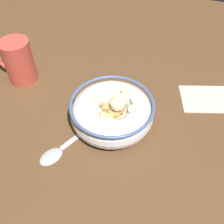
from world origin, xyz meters
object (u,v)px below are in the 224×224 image
object	(u,v)px
folded_napkin	(213,99)
spoon	(58,150)
cereal_bowl	(112,112)
coffee_mug	(18,61)

from	to	relation	value
folded_napkin	spoon	bearing A→B (deg)	41.60
folded_napkin	cereal_bowl	bearing A→B (deg)	35.05
coffee_mug	folded_napkin	distance (cm)	43.71
spoon	folded_napkin	bearing A→B (deg)	-138.40
cereal_bowl	coffee_mug	distance (cm)	24.89
spoon	coffee_mug	size ratio (longest dim) A/B	1.38
cereal_bowl	spoon	size ratio (longest dim) A/B	1.18
cereal_bowl	coffee_mug	world-z (taller)	coffee_mug
spoon	folded_napkin	distance (cm)	34.58
cereal_bowl	folded_napkin	size ratio (longest dim) A/B	1.17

